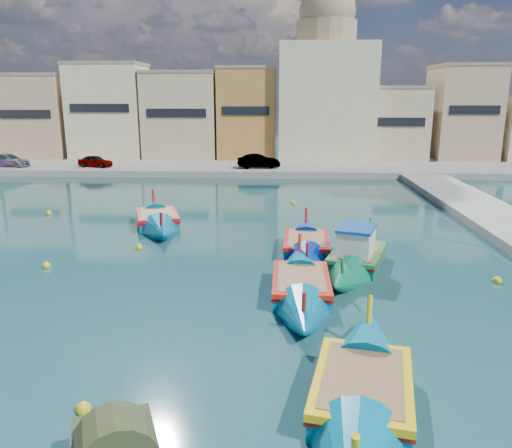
% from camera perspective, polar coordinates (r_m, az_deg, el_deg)
% --- Properties ---
extents(ground, '(160.00, 160.00, 0.00)m').
position_cam_1_polar(ground, '(19.16, -13.02, -8.43)').
color(ground, '#143A3D').
rests_on(ground, ground).
extents(north_quay, '(80.00, 8.00, 0.60)m').
position_cam_1_polar(north_quay, '(49.72, -3.26, 6.33)').
color(north_quay, gray).
rests_on(north_quay, ground).
extents(north_townhouses, '(83.20, 7.87, 10.19)m').
position_cam_1_polar(north_townhouses, '(56.39, 4.37, 12.07)').
color(north_townhouses, tan).
rests_on(north_townhouses, ground).
extents(church_block, '(10.00, 10.00, 19.10)m').
position_cam_1_polar(church_block, '(57.18, 7.87, 15.43)').
color(church_block, beige).
rests_on(church_block, ground).
extents(parked_cars, '(28.75, 2.21, 1.32)m').
position_cam_1_polar(parked_cars, '(50.38, -15.76, 6.97)').
color(parked_cars, '#4C1919').
rests_on(parked_cars, north_quay).
extents(luzzu_turquoise_cabin, '(4.84, 9.25, 2.92)m').
position_cam_1_polar(luzzu_turquoise_cabin, '(22.59, 11.47, -3.82)').
color(luzzu_turquoise_cabin, '#0A6F4A').
rests_on(luzzu_turquoise_cabin, ground).
extents(luzzu_cyan_mid, '(2.43, 8.77, 2.57)m').
position_cam_1_polar(luzzu_cyan_mid, '(24.13, 5.76, -2.62)').
color(luzzu_cyan_mid, '#0025AA').
rests_on(luzzu_cyan_mid, ground).
extents(luzzu_green, '(4.67, 8.80, 2.69)m').
position_cam_1_polar(luzzu_green, '(29.43, -11.19, 0.35)').
color(luzzu_green, '#006B96').
rests_on(luzzu_green, ground).
extents(luzzu_blue_south, '(2.22, 9.04, 2.60)m').
position_cam_1_polar(luzzu_blue_south, '(19.14, 5.17, -7.25)').
color(luzzu_blue_south, '#006E9C').
rests_on(luzzu_blue_south, ground).
extents(luzzu_cyan_south, '(4.01, 9.09, 2.74)m').
position_cam_1_polar(luzzu_cyan_south, '(13.05, 12.03, -18.56)').
color(luzzu_cyan_south, '#00769F').
rests_on(luzzu_cyan_south, ground).
extents(mooring_buoys, '(23.83, 24.15, 0.36)m').
position_cam_1_polar(mooring_buoys, '(24.40, -7.84, -2.96)').
color(mooring_buoys, yellow).
rests_on(mooring_buoys, ground).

